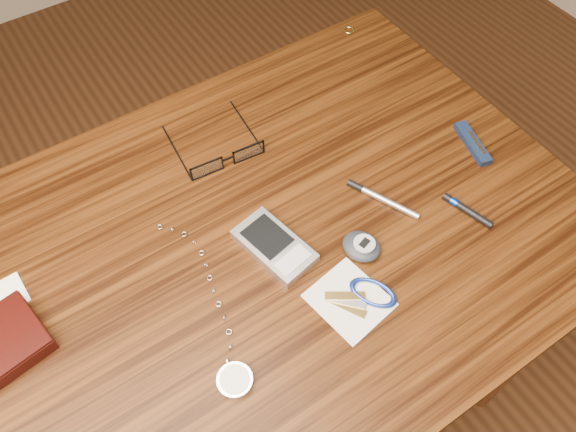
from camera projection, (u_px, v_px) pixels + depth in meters
name	position (u px, v px, depth m)	size (l,w,h in m)	color
ground	(269.00, 396.00, 1.45)	(3.80, 3.80, 0.00)	#472814
desk	(259.00, 276.00, 0.91)	(1.00, 0.70, 0.75)	#391C09
eyeglasses	(226.00, 158.00, 0.91)	(0.14, 0.15, 0.03)	black
gold_ring	(349.00, 30.00, 1.11)	(0.02, 0.02, 0.00)	tan
pocket_watch	(233.00, 374.00, 0.71)	(0.08, 0.29, 0.01)	silver
pda_phone	(274.00, 246.00, 0.82)	(0.09, 0.13, 0.02)	#B2B2B6
pedometer	(362.00, 246.00, 0.81)	(0.07, 0.07, 0.02)	black
notepad_keys	(362.00, 296.00, 0.78)	(0.12, 0.11, 0.01)	white
pocket_knife	(473.00, 143.00, 0.93)	(0.04, 0.10, 0.01)	#101D35
silver_pen	(377.00, 196.00, 0.87)	(0.06, 0.12, 0.01)	silver
black_blue_pen	(466.00, 209.00, 0.86)	(0.03, 0.08, 0.01)	black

